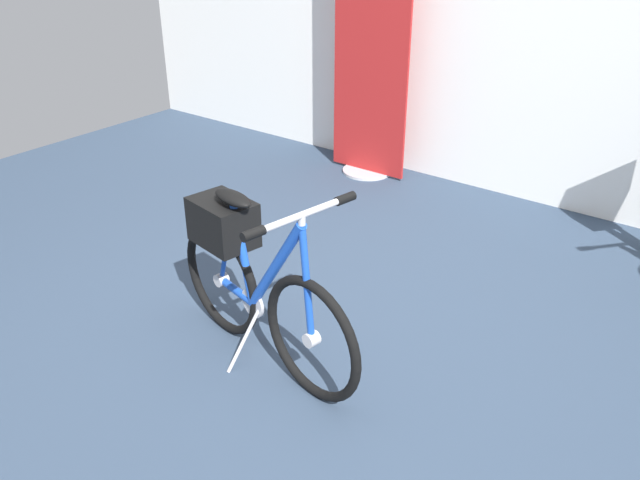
{
  "coord_description": "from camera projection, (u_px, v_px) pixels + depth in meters",
  "views": [
    {
      "loc": [
        1.37,
        -1.59,
        1.82
      ],
      "look_at": [
        -0.1,
        0.34,
        0.55
      ],
      "focal_mm": 36.98,
      "sensor_mm": 36.0,
      "label": 1
    }
  ],
  "objects": [
    {
      "name": "ground_plane",
      "position": [
        289.0,
        396.0,
        2.7
      ],
      "size": [
        7.1,
        7.1,
        0.0
      ],
      "primitive_type": "plane",
      "color": "#2D3D51"
    },
    {
      "name": "floor_banner_stand",
      "position": [
        370.0,
        75.0,
        4.56
      ],
      "size": [
        0.6,
        0.36,
        1.62
      ],
      "color": "#B7B7BC",
      "rests_on": "ground_plane"
    },
    {
      "name": "folding_bike_foreground",
      "position": [
        251.0,
        276.0,
        2.79
      ],
      "size": [
        1.14,
        0.53,
        0.82
      ],
      "color": "black",
      "rests_on": "ground_plane"
    }
  ]
}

